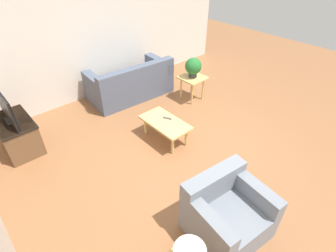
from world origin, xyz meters
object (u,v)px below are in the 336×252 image
at_px(armchair, 226,213).
at_px(tv_stand_chest, 17,134).
at_px(side_table_plant, 192,81).
at_px(television, 5,108).
at_px(potted_plant, 193,67).
at_px(coffee_table, 165,124).
at_px(sofa, 131,84).

height_order(armchair, tv_stand_chest, armchair).
bearing_deg(tv_stand_chest, armchair, -157.46).
bearing_deg(tv_stand_chest, side_table_plant, -102.80).
xyz_separation_m(side_table_plant, tv_stand_chest, (0.80, 3.52, -0.15)).
relative_size(television, potted_plant, 2.10).
relative_size(coffee_table, tv_stand_chest, 1.01).
bearing_deg(potted_plant, side_table_plant, 135.00).
bearing_deg(sofa, coffee_table, 78.40).
height_order(coffee_table, tv_stand_chest, tv_stand_chest).
distance_m(armchair, side_table_plant, 3.36).
distance_m(armchair, potted_plant, 3.39).
height_order(side_table_plant, television, television).
distance_m(armchair, coffee_table, 2.00).
bearing_deg(armchair, television, 119.90).
relative_size(sofa, coffee_table, 2.04).
bearing_deg(television, coffee_table, -126.31).
relative_size(sofa, potted_plant, 4.40).
distance_m(side_table_plant, tv_stand_chest, 3.62).
height_order(coffee_table, television, television).
distance_m(coffee_table, television, 2.63).
xyz_separation_m(television, potted_plant, (-0.80, -3.53, -0.06)).
relative_size(side_table_plant, television, 0.60).
relative_size(sofa, armchair, 1.91).
bearing_deg(tv_stand_chest, television, 90.00).
distance_m(sofa, coffee_table, 1.81).
bearing_deg(coffee_table, potted_plant, -63.41).
bearing_deg(television, tv_stand_chest, -90.00).
height_order(coffee_table, side_table_plant, side_table_plant).
height_order(side_table_plant, potted_plant, potted_plant).
relative_size(coffee_table, television, 1.03).
distance_m(sofa, potted_plant, 1.48).
relative_size(armchair, side_table_plant, 1.84).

